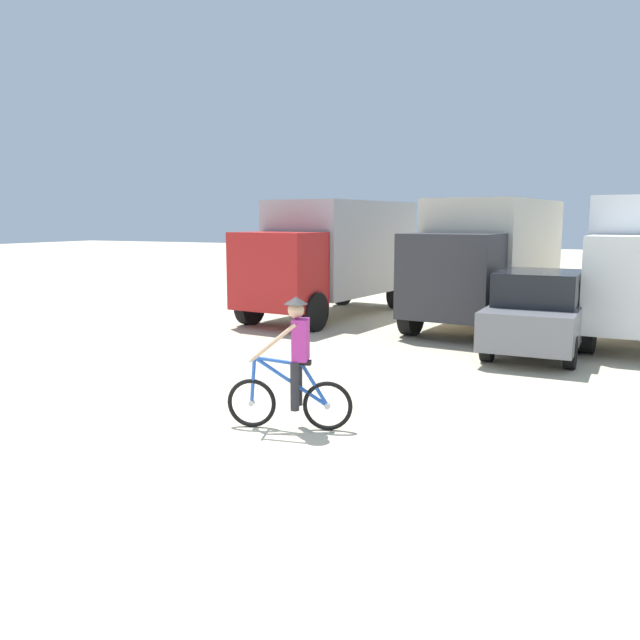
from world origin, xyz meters
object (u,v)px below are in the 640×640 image
cyclist_orange_shirt (293,368)px  box_truck_grey_hauler (334,252)px  box_truck_cream_rv (489,255)px  sedan_parked (539,312)px

cyclist_orange_shirt → box_truck_grey_hauler: bearing=111.4°
box_truck_cream_rv → sedan_parked: size_ratio=1.65×
box_truck_grey_hauler → sedan_parked: box_truck_grey_hauler is taller
box_truck_grey_hauler → box_truck_cream_rv: 4.46m
box_truck_grey_hauler → box_truck_cream_rv: (4.45, 0.30, 0.00)m
box_truck_grey_hauler → cyclist_orange_shirt: size_ratio=3.83×
box_truck_grey_hauler → cyclist_orange_shirt: box_truck_grey_hauler is taller
sedan_parked → cyclist_orange_shirt: cyclist_orange_shirt is taller
box_truck_grey_hauler → sedan_parked: size_ratio=1.65×
sedan_parked → cyclist_orange_shirt: 7.12m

